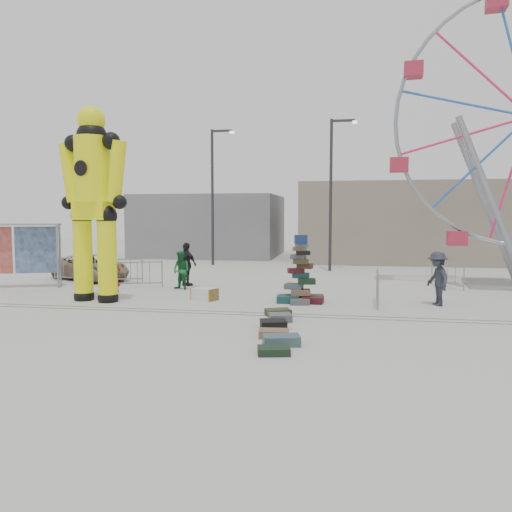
% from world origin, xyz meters
% --- Properties ---
extents(ground, '(90.00, 90.00, 0.00)m').
position_xyz_m(ground, '(0.00, 0.00, 0.00)').
color(ground, '#9E9E99').
rests_on(ground, ground).
extents(track_line_near, '(40.00, 0.04, 0.01)m').
position_xyz_m(track_line_near, '(0.00, 0.60, 0.00)').
color(track_line_near, '#47443F').
rests_on(track_line_near, ground).
extents(track_line_far, '(40.00, 0.04, 0.01)m').
position_xyz_m(track_line_far, '(0.00, 1.00, 0.00)').
color(track_line_far, '#47443F').
rests_on(track_line_far, ground).
extents(building_right, '(12.00, 8.00, 5.00)m').
position_xyz_m(building_right, '(7.00, 20.00, 2.50)').
color(building_right, gray).
rests_on(building_right, ground).
extents(building_left, '(10.00, 8.00, 4.40)m').
position_xyz_m(building_left, '(-6.00, 22.00, 2.20)').
color(building_left, gray).
rests_on(building_left, ground).
extents(lamp_post_right, '(1.41, 0.25, 8.00)m').
position_xyz_m(lamp_post_right, '(3.09, 13.00, 4.48)').
color(lamp_post_right, '#2D2D30').
rests_on(lamp_post_right, ground).
extents(lamp_post_left, '(1.41, 0.25, 8.00)m').
position_xyz_m(lamp_post_left, '(-3.91, 15.00, 4.48)').
color(lamp_post_left, '#2D2D30').
rests_on(lamp_post_left, ground).
extents(suitcase_tower, '(1.62, 1.45, 2.32)m').
position_xyz_m(suitcase_tower, '(2.27, 3.12, 0.65)').
color(suitcase_tower, '#174644').
rests_on(suitcase_tower, ground).
extents(crash_test_dummy, '(2.75, 1.20, 6.88)m').
position_xyz_m(crash_test_dummy, '(-4.77, 2.10, 3.62)').
color(crash_test_dummy, black).
rests_on(crash_test_dummy, ground).
extents(banner_scaffold, '(3.64, 1.86, 2.65)m').
position_xyz_m(banner_scaffold, '(-9.52, 4.34, 1.99)').
color(banner_scaffold, gray).
rests_on(banner_scaffold, ground).
extents(steamer_trunk, '(1.02, 0.84, 0.41)m').
position_xyz_m(steamer_trunk, '(-1.11, 3.00, 0.21)').
color(steamer_trunk, silver).
rests_on(steamer_trunk, ground).
extents(row_case_0, '(0.87, 0.75, 0.20)m').
position_xyz_m(row_case_0, '(1.81, 0.70, 0.10)').
color(row_case_0, '#37381C').
rests_on(row_case_0, ground).
extents(row_case_1, '(0.75, 0.73, 0.21)m').
position_xyz_m(row_case_1, '(1.97, -0.06, 0.11)').
color(row_case_1, '#525559').
rests_on(row_case_1, ground).
extents(row_case_2, '(0.80, 0.72, 0.23)m').
position_xyz_m(row_case_2, '(1.91, -1.02, 0.11)').
color(row_case_2, black).
rests_on(row_case_2, ground).
extents(row_case_3, '(0.77, 0.55, 0.19)m').
position_xyz_m(row_case_3, '(2.06, -1.95, 0.09)').
color(row_case_3, brown).
rests_on(row_case_3, ground).
extents(row_case_4, '(0.94, 0.71, 0.23)m').
position_xyz_m(row_case_4, '(2.33, -2.65, 0.12)').
color(row_case_4, '#41585E').
rests_on(row_case_4, ground).
extents(row_case_5, '(0.78, 0.62, 0.16)m').
position_xyz_m(row_case_5, '(2.26, -3.44, 0.08)').
color(row_case_5, black).
rests_on(row_case_5, ground).
extents(barricade_dummy_a, '(1.99, 0.43, 1.10)m').
position_xyz_m(barricade_dummy_a, '(-8.30, 6.68, 0.55)').
color(barricade_dummy_a, gray).
rests_on(barricade_dummy_a, ground).
extents(barricade_dummy_b, '(1.92, 0.74, 1.10)m').
position_xyz_m(barricade_dummy_b, '(-6.01, 6.55, 0.55)').
color(barricade_dummy_b, gray).
rests_on(barricade_dummy_b, ground).
extents(barricade_dummy_c, '(1.89, 0.84, 1.10)m').
position_xyz_m(barricade_dummy_c, '(-4.65, 5.39, 0.55)').
color(barricade_dummy_c, gray).
rests_on(barricade_dummy_c, ground).
extents(barricade_wheel_front, '(0.20, 2.00, 1.10)m').
position_xyz_m(barricade_wheel_front, '(4.85, 3.10, 0.55)').
color(barricade_wheel_front, gray).
rests_on(barricade_wheel_front, ground).
extents(barricade_wheel_back, '(1.00, 1.83, 1.10)m').
position_xyz_m(barricade_wheel_back, '(7.94, 7.63, 0.55)').
color(barricade_wheel_back, gray).
rests_on(barricade_wheel_back, ground).
extents(pedestrian_red, '(0.66, 0.50, 1.62)m').
position_xyz_m(pedestrian_red, '(-4.24, 2.28, 0.81)').
color(pedestrian_red, '#A72217').
rests_on(pedestrian_red, ground).
extents(pedestrian_green, '(0.93, 0.84, 1.55)m').
position_xyz_m(pedestrian_green, '(-2.70, 5.21, 0.78)').
color(pedestrian_green, '#18622D').
rests_on(pedestrian_green, ground).
extents(pedestrian_black, '(1.16, 0.90, 1.84)m').
position_xyz_m(pedestrian_black, '(-2.80, 6.20, 0.92)').
color(pedestrian_black, black).
rests_on(pedestrian_black, ground).
extents(pedestrian_grey, '(0.98, 1.30, 1.79)m').
position_xyz_m(pedestrian_grey, '(6.79, 3.30, 0.90)').
color(pedestrian_grey, '#242630').
rests_on(pedestrian_grey, ground).
extents(parked_suv, '(4.61, 3.74, 1.17)m').
position_xyz_m(parked_suv, '(-7.83, 7.39, 0.58)').
color(parked_suv, '#90775C').
rests_on(parked_suv, ground).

